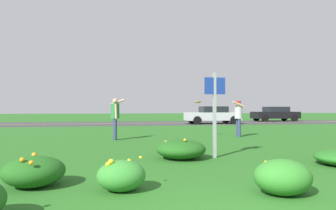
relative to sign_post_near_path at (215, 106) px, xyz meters
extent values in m
plane|color=#26601E|center=(-0.96, 6.34, -1.36)|extent=(120.00, 120.00, 0.00)
cube|color=#38383A|center=(-0.96, 17.78, -1.35)|extent=(120.00, 7.49, 0.01)
cube|color=yellow|center=(-0.96, 17.78, -1.35)|extent=(120.00, 0.16, 0.00)
ellipsoid|color=#1E5619|center=(-3.87, -2.18, -1.11)|extent=(0.99, 0.94, 0.50)
sphere|color=orange|center=(-3.92, -1.96, -0.87)|extent=(0.09, 0.09, 0.09)
sphere|color=orange|center=(-3.97, -2.45, -0.87)|extent=(0.07, 0.07, 0.07)
sphere|color=orange|center=(-3.80, -2.60, -0.89)|extent=(0.07, 0.07, 0.07)
ellipsoid|color=#2D7526|center=(-0.08, -3.30, -1.09)|extent=(0.87, 0.74, 0.53)
sphere|color=yellow|center=(-0.35, -3.42, -1.05)|extent=(0.06, 0.06, 0.06)
sphere|color=yellow|center=(-0.12, -2.90, -0.96)|extent=(0.09, 0.09, 0.09)
sphere|color=yellow|center=(-0.33, -3.16, -0.96)|extent=(0.06, 0.06, 0.06)
sphere|color=yellow|center=(0.04, -3.10, -0.91)|extent=(0.07, 0.07, 0.07)
sphere|color=yellow|center=(-0.15, -3.09, -0.90)|extent=(0.06, 0.06, 0.06)
sphere|color=gold|center=(2.03, -1.57, -1.14)|extent=(0.07, 0.07, 0.07)
sphere|color=gold|center=(2.48, -1.16, -1.08)|extent=(0.05, 0.05, 0.05)
ellipsoid|color=#337F2D|center=(-2.45, -2.70, -1.12)|extent=(0.76, 0.66, 0.48)
sphere|color=yellow|center=(-2.14, -2.60, -1.09)|extent=(0.09, 0.09, 0.09)
sphere|color=yellow|center=(-2.14, -2.58, -0.87)|extent=(0.05, 0.05, 0.05)
sphere|color=yellow|center=(-2.34, -2.88, -0.98)|extent=(0.06, 0.06, 0.06)
sphere|color=yellow|center=(-2.61, -2.78, -0.88)|extent=(0.08, 0.08, 0.08)
sphere|color=yellow|center=(-2.33, -2.56, -0.91)|extent=(0.06, 0.06, 0.06)
sphere|color=yellow|center=(-2.65, -2.81, -0.91)|extent=(0.07, 0.07, 0.07)
ellipsoid|color=#1E5619|center=(-0.91, -0.01, -1.11)|extent=(1.27, 1.23, 0.49)
sphere|color=gold|center=(-0.52, 0.15, -1.08)|extent=(0.05, 0.05, 0.05)
sphere|color=gold|center=(-1.23, 0.39, -0.97)|extent=(0.08, 0.08, 0.08)
sphere|color=gold|center=(-0.95, -0.23, -1.00)|extent=(0.09, 0.09, 0.09)
sphere|color=gold|center=(-0.87, -0.30, -0.85)|extent=(0.07, 0.07, 0.07)
cube|color=#93969B|center=(0.00, 0.01, -0.25)|extent=(0.07, 0.10, 2.23)
cube|color=navy|center=(0.00, -0.02, 0.52)|extent=(0.56, 0.03, 0.44)
cylinder|color=#287038|center=(-2.60, 4.77, -0.18)|extent=(0.34, 0.34, 0.62)
sphere|color=tan|center=(-2.60, 4.77, 0.23)|extent=(0.21, 0.21, 0.21)
cylinder|color=navy|center=(-2.61, 4.86, -0.92)|extent=(0.14, 0.14, 0.87)
cylinder|color=navy|center=(-2.59, 4.69, -0.92)|extent=(0.14, 0.14, 0.87)
cylinder|color=tan|center=(-2.50, 4.98, 0.19)|extent=(0.58, 0.13, 0.28)
cylinder|color=tan|center=(-2.56, 4.58, -0.19)|extent=(0.12, 0.10, 0.59)
cylinder|color=#B2B2B7|center=(2.92, 5.17, -0.24)|extent=(0.34, 0.34, 0.59)
sphere|color=tan|center=(2.92, 5.17, 0.15)|extent=(0.21, 0.21, 0.21)
cylinder|color=navy|center=(2.92, 5.09, -0.95)|extent=(0.14, 0.14, 0.83)
cylinder|color=navy|center=(2.91, 5.26, -0.95)|extent=(0.14, 0.14, 0.83)
cylinder|color=tan|center=(2.83, 4.97, 0.11)|extent=(0.55, 0.13, 0.28)
cylinder|color=tan|center=(2.88, 5.37, -0.26)|extent=(0.12, 0.10, 0.55)
cylinder|color=red|center=(2.92, 5.17, 0.22)|extent=(0.22, 0.22, 0.07)
cylinder|color=red|center=(2.82, 5.17, 0.19)|extent=(0.15, 0.15, 0.02)
cylinder|color=orange|center=(1.03, 5.24, 0.21)|extent=(0.28, 0.27, 0.08)
torus|color=orange|center=(1.03, 5.24, 0.21)|extent=(0.28, 0.27, 0.08)
cube|color=black|center=(13.02, 19.46, -0.74)|extent=(4.50, 1.82, 0.66)
cube|color=black|center=(13.12, 19.46, -0.17)|extent=(2.10, 1.64, 0.52)
cylinder|color=black|center=(11.47, 18.57, -1.03)|extent=(0.66, 0.22, 0.66)
cylinder|color=black|center=(11.47, 20.35, -1.03)|extent=(0.66, 0.22, 0.66)
cylinder|color=black|center=(14.57, 18.57, -1.03)|extent=(0.66, 0.22, 0.66)
cylinder|color=black|center=(14.57, 20.35, -1.03)|extent=(0.66, 0.22, 0.66)
cube|color=#B7BABF|center=(5.34, 16.09, -0.74)|extent=(4.50, 1.82, 0.66)
cube|color=black|center=(5.44, 16.09, -0.17)|extent=(2.10, 1.64, 0.52)
cylinder|color=black|center=(3.79, 15.20, -1.03)|extent=(0.66, 0.22, 0.66)
cylinder|color=black|center=(3.79, 16.98, -1.03)|extent=(0.66, 0.22, 0.66)
cylinder|color=black|center=(6.89, 15.20, -1.03)|extent=(0.66, 0.22, 0.66)
cylinder|color=black|center=(6.89, 16.98, -1.03)|extent=(0.66, 0.22, 0.66)
camera|label=1|loc=(-2.52, -7.30, -0.07)|focal=31.14mm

